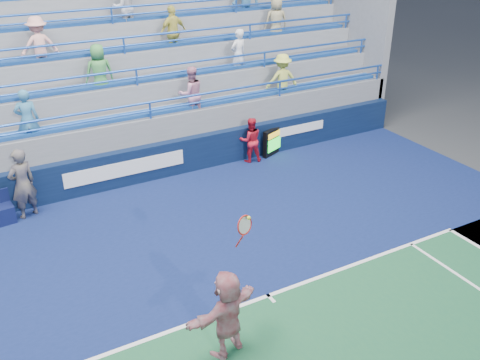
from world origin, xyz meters
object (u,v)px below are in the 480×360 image
tennis_player (227,313)px  ball_girl (250,140)px  serve_speed_board (276,140)px  line_judge (23,184)px  judge_chair (4,213)px

tennis_player → ball_girl: bearing=57.3°
serve_speed_board → line_judge: size_ratio=0.66×
serve_speed_board → ball_girl: 1.17m
line_judge → judge_chair: bearing=-21.4°
tennis_player → judge_chair: bearing=113.2°
serve_speed_board → tennis_player: (-5.70, -7.35, 0.41)m
judge_chair → line_judge: bearing=0.7°
judge_chair → line_judge: line_judge is taller
serve_speed_board → line_judge: bearing=-177.0°
tennis_player → serve_speed_board: bearing=52.2°
judge_chair → serve_speed_board: bearing=2.9°
serve_speed_board → ball_girl: size_ratio=0.86×
serve_speed_board → judge_chair: (-8.67, -0.43, -0.19)m
judge_chair → tennis_player: tennis_player is taller
judge_chair → tennis_player: size_ratio=0.31×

